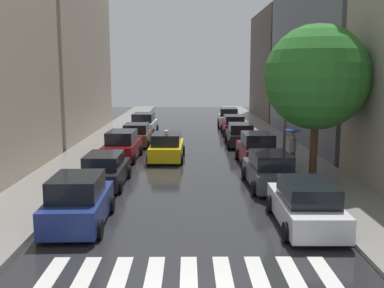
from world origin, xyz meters
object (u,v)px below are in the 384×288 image
parked_car_right_nearest (306,205)px  parked_car_right_second (270,171)px  parked_car_right_third (257,150)px  parked_car_left_second (105,170)px  parked_car_left_fifth (144,124)px  parked_car_left_fourth (137,135)px  parked_car_right_fourth (240,135)px  pedestrian_foreground (293,141)px  street_tree_right (317,77)px  parked_car_left_nearest (78,202)px  parked_car_right_sixth (228,118)px  parked_car_left_third (122,146)px  parked_car_right_fifth (234,125)px  taxi_midroad (167,147)px  lamp_post_right (286,95)px

parked_car_right_nearest → parked_car_right_second: (-0.28, 5.33, 0.01)m
parked_car_right_nearest → parked_car_right_third: size_ratio=1.07×
parked_car_right_second → parked_car_right_nearest: bearing=-178.3°
parked_car_left_second → parked_car_left_fifth: bearing=-0.1°
parked_car_left_fourth → parked_car_right_fourth: bearing=-90.7°
pedestrian_foreground → street_tree_right: (0.24, -3.14, 3.41)m
parked_car_left_fourth → parked_car_right_fourth: (7.43, -0.19, 0.01)m
pedestrian_foreground → parked_car_left_nearest: bearing=131.7°
parked_car_left_second → parked_car_right_second: 7.61m
parked_car_left_second → parked_car_right_sixth: parked_car_right_sixth is taller
parked_car_left_third → parked_car_right_fifth: size_ratio=1.01×
parked_car_left_fifth → parked_car_right_nearest: 24.57m
parked_car_right_nearest → pedestrian_foreground: bearing=-9.6°
parked_car_right_fifth → parked_car_left_nearest: bearing=161.9°
taxi_midroad → pedestrian_foreground: pedestrian_foreground is taller
parked_car_left_fifth → parked_car_right_sixth: size_ratio=0.98×
parked_car_left_nearest → parked_car_left_fourth: size_ratio=1.03×
parked_car_right_second → lamp_post_right: size_ratio=0.69×
parked_car_right_fifth → pedestrian_foreground: pedestrian_foreground is taller
parked_car_left_second → parked_car_left_third: size_ratio=0.96×
parked_car_left_fourth → parked_car_right_nearest: (7.71, -17.31, 0.01)m
parked_car_right_sixth → parked_car_left_fourth: bearing=149.3°
street_tree_right → parked_car_right_sixth: bearing=94.9°
parked_car_left_second → parked_car_left_third: parked_car_left_third is taller
parked_car_left_third → street_tree_right: bearing=-119.5°
parked_car_right_sixth → taxi_midroad: 17.68m
parked_car_right_fourth → street_tree_right: 12.13m
parked_car_left_second → parked_car_right_fourth: bearing=-33.4°
taxi_midroad → lamp_post_right: size_ratio=0.68×
lamp_post_right → parked_car_right_nearest: bearing=-98.1°
parked_car_right_nearest → parked_car_right_third: parked_car_right_third is taller
parked_car_right_fourth → street_tree_right: (2.15, -11.16, 4.24)m
parked_car_left_second → parked_car_right_fifth: bearing=-23.5°
parked_car_right_third → pedestrian_foreground: size_ratio=2.11×
parked_car_left_nearest → taxi_midroad: taxi_midroad is taller
parked_car_right_second → parked_car_left_second: bearing=85.9°
parked_car_left_second → taxi_midroad: taxi_midroad is taller
parked_car_right_fifth → lamp_post_right: bearing=-171.9°
parked_car_left_fourth → lamp_post_right: 11.68m
parked_car_left_nearest → parked_car_left_fifth: bearing=-1.4°
parked_car_right_fifth → taxi_midroad: 12.45m
parked_car_left_nearest → taxi_midroad: (2.47, 11.79, -0.07)m
parked_car_left_nearest → parked_car_right_third: (7.71, 10.49, 0.01)m
parked_car_left_second → parked_car_right_nearest: size_ratio=0.96×
parked_car_left_third → parked_car_left_fourth: (0.27, 5.31, -0.08)m
parked_car_left_second → street_tree_right: street_tree_right is taller
street_tree_right → parked_car_left_third: bearing=148.5°
parked_car_right_second → lamp_post_right: 6.70m
parked_car_left_second → parked_car_left_fourth: (0.17, 11.61, 0.02)m
parked_car_right_nearest → parked_car_right_fourth: bearing=1.5°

